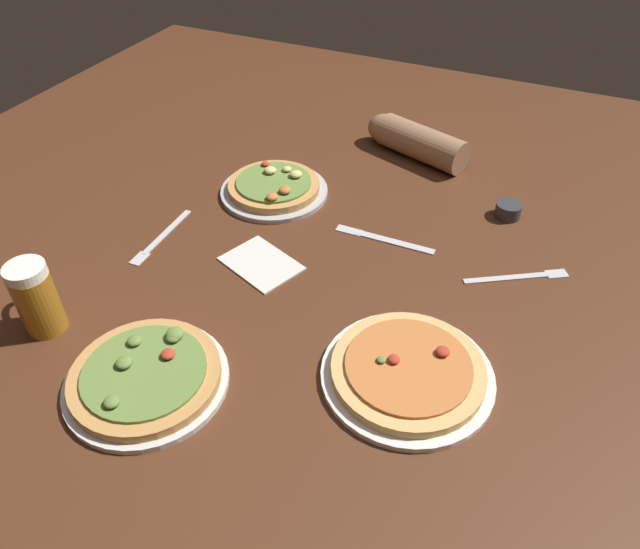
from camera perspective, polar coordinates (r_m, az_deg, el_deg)
ground_plane at (r=1.22m, az=-0.00°, el=-1.25°), size 2.40×2.40×0.03m
pizza_plate_near at (r=1.04m, az=8.42°, el=-9.22°), size 0.30×0.30×0.05m
pizza_plate_far at (r=1.47m, az=-4.42°, el=8.31°), size 0.26×0.26×0.05m
pizza_plate_side at (r=1.06m, az=-16.37°, el=-9.41°), size 0.28×0.28×0.05m
beer_mug_dark at (r=1.19m, az=-25.62°, el=-1.97°), size 0.11×0.09×0.15m
ramekin_sauce at (r=1.45m, az=17.63°, el=5.91°), size 0.06×0.06×0.03m
napkin_folded at (r=1.26m, az=-5.68°, el=1.13°), size 0.19×0.16×0.01m
fork_left at (r=1.29m, az=18.55°, el=-0.17°), size 0.20×0.13×0.01m
fork_spare at (r=1.37m, az=-15.04°, el=3.48°), size 0.03×0.22×0.01m
knife_spare at (r=1.33m, az=6.14°, el=3.43°), size 0.23×0.02×0.01m
diner_arm at (r=1.64m, az=8.91°, el=12.68°), size 0.30×0.16×0.09m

